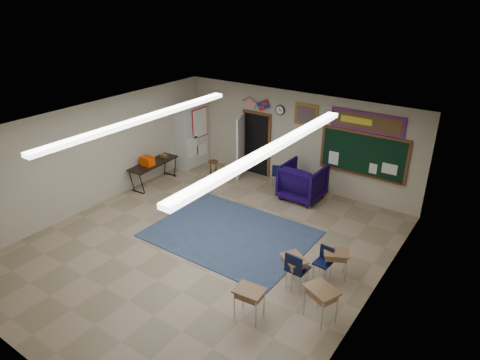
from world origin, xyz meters
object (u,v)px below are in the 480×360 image
Objects in this scene: folding_table at (154,172)px; wooden_stool at (213,169)px; student_desk_front_right at (335,263)px; wingback_armchair at (303,181)px; student_desk_front_left at (293,269)px.

folding_table reaches higher than wooden_stool.
wooden_stool is (-5.48, 2.65, -0.05)m from student_desk_front_right.
wingback_armchair reaches higher than student_desk_front_right.
folding_table reaches higher than student_desk_front_left.
folding_table is at bearing 143.04° from student_desk_front_right.
student_desk_front_right is 1.12× the size of wooden_stool.
student_desk_front_right is at bearing -25.85° from wooden_stool.
folding_table is at bearing -131.36° from wooden_stool.
wooden_stool is at bearing 127.21° from student_desk_front_right.
wingback_armchair is 2.04× the size of wooden_stool.
student_desk_front_right is at bearing 80.98° from student_desk_front_left.
student_desk_front_right is 0.37× the size of folding_table.
wingback_armchair is 4.76m from folding_table.
student_desk_front_right is 6.08m from wooden_stool.
wooden_stool is at bearing 7.34° from wingback_armchair.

